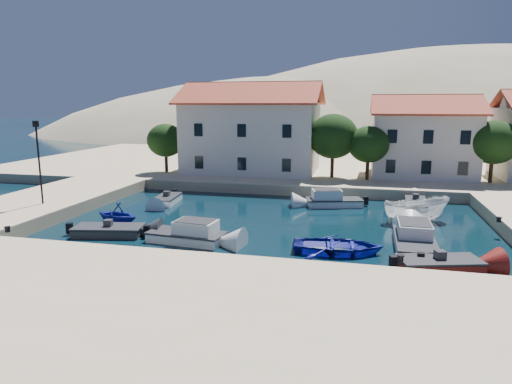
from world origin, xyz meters
TOP-DOWN VIEW (x-y plane):
  - ground at (0.00, 0.00)m, footprint 400.00×400.00m
  - quay_south at (0.00, -6.00)m, footprint 52.00×12.00m
  - quay_west at (-19.00, 10.00)m, footprint 8.00×20.00m
  - quay_north at (2.00, 38.00)m, footprint 80.00×36.00m
  - hills at (20.64, 123.62)m, footprint 254.00×176.00m
  - building_left at (-6.00, 28.00)m, footprint 14.70×9.45m
  - building_mid at (12.00, 29.00)m, footprint 10.50×8.40m
  - trees at (4.51, 25.46)m, footprint 37.30×5.30m
  - lamppost at (-17.50, 8.00)m, footprint 0.35×0.25m
  - bollards at (2.80, 3.87)m, footprint 29.36×9.56m
  - motorboat_grey_sw at (-9.95, 4.59)m, footprint 4.73×2.79m
  - cabin_cruiser_south at (-4.47, 4.43)m, footprint 5.00×2.55m
  - rowboat_south at (4.84, 4.47)m, footprint 5.43×4.07m
  - motorboat_red_se at (10.11, 2.81)m, footprint 4.50×2.92m
  - cabin_cruiser_east at (9.25, 6.37)m, footprint 2.34×5.68m
  - boat_east at (9.96, 12.83)m, footprint 5.42×3.77m
  - motorboat_white_ne at (10.47, 18.16)m, footprint 1.87×3.63m
  - rowboat_west at (-10.79, 7.12)m, footprint 4.02×3.68m
  - motorboat_white_west at (-10.30, 14.51)m, footprint 2.09×3.98m
  - cabin_cruiser_north at (3.83, 16.69)m, footprint 4.94×3.08m

SIDE VIEW (x-z plane):
  - hills at x=20.64m, z-range -72.90..26.10m
  - ground at x=0.00m, z-range 0.00..0.00m
  - rowboat_south at x=4.84m, z-range -0.54..0.54m
  - boat_east at x=9.96m, z-range -0.98..0.98m
  - rowboat_west at x=-10.79m, z-range -0.90..0.90m
  - motorboat_grey_sw at x=-9.95m, z-range -0.33..0.92m
  - motorboat_red_se at x=10.11m, z-range -0.33..0.92m
  - motorboat_white_west at x=-10.30m, z-range -0.33..0.92m
  - motorboat_white_ne at x=10.47m, z-range -0.33..0.92m
  - cabin_cruiser_south at x=-4.47m, z-range -0.32..1.28m
  - cabin_cruiser_east at x=9.25m, z-range -0.32..1.28m
  - cabin_cruiser_north at x=3.83m, z-range -0.32..1.28m
  - quay_south at x=0.00m, z-range 0.00..1.00m
  - quay_west at x=-19.00m, z-range 0.00..1.00m
  - quay_north at x=2.00m, z-range 0.00..1.00m
  - bollards at x=2.80m, z-range 1.00..1.30m
  - lamppost at x=-17.50m, z-range 1.64..7.87m
  - trees at x=4.51m, z-range 1.61..8.06m
  - building_mid at x=12.00m, z-range 1.07..9.37m
  - building_left at x=-6.00m, z-range 1.09..10.79m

